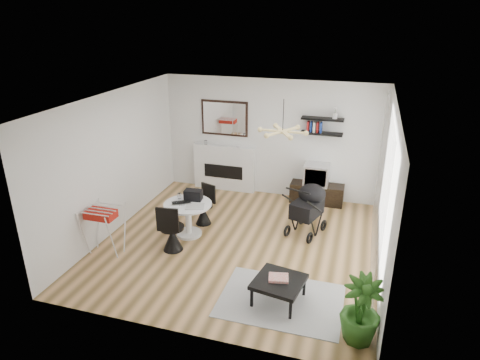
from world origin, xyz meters
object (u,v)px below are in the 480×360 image
(fireplace, at_px, (224,162))
(coffee_table, at_px, (279,282))
(dining_table, at_px, (188,214))
(stroller, at_px, (308,210))
(potted_plant, at_px, (361,310))
(tv_console, at_px, (317,193))
(crt_tv, at_px, (317,174))
(drying_rack, at_px, (104,230))

(fireplace, distance_m, coffee_table, 4.45)
(dining_table, xyz_separation_m, stroller, (2.18, 0.80, 0.02))
(fireplace, bearing_deg, coffee_table, -60.72)
(dining_table, relative_size, potted_plant, 0.97)
(dining_table, bearing_deg, fireplace, 91.81)
(tv_console, xyz_separation_m, crt_tv, (-0.03, -0.00, 0.46))
(fireplace, xyz_separation_m, coffee_table, (2.17, -3.87, -0.35))
(tv_console, relative_size, coffee_table, 1.46)
(drying_rack, bearing_deg, crt_tv, 44.71)
(stroller, distance_m, coffee_table, 2.30)
(potted_plant, bearing_deg, fireplace, 127.58)
(crt_tv, relative_size, drying_rack, 0.61)
(crt_tv, distance_m, potted_plant, 4.36)
(stroller, bearing_deg, potted_plant, -50.32)
(fireplace, bearing_deg, potted_plant, -52.42)
(crt_tv, bearing_deg, dining_table, -133.88)
(coffee_table, bearing_deg, fireplace, 119.28)
(tv_console, xyz_separation_m, drying_rack, (-3.33, -3.27, 0.25))
(drying_rack, bearing_deg, coffee_table, -8.07)
(potted_plant, bearing_deg, coffee_table, 157.72)
(fireplace, xyz_separation_m, dining_table, (0.07, -2.37, -0.24))
(fireplace, relative_size, coffee_table, 2.66)
(tv_console, distance_m, crt_tv, 0.46)
(drying_rack, height_order, stroller, stroller)
(drying_rack, height_order, potted_plant, potted_plant)
(tv_console, height_order, potted_plant, potted_plant)
(fireplace, bearing_deg, dining_table, -88.19)
(fireplace, xyz_separation_m, stroller, (2.25, -1.58, -0.22))
(stroller, relative_size, potted_plant, 1.13)
(tv_console, relative_size, drying_rack, 1.33)
(fireplace, relative_size, crt_tv, 4.01)
(drying_rack, height_order, coffee_table, drying_rack)
(stroller, bearing_deg, fireplace, 163.13)
(drying_rack, xyz_separation_m, stroller, (3.33, 1.84, -0.01))
(tv_console, distance_m, dining_table, 3.12)
(fireplace, bearing_deg, crt_tv, -3.71)
(dining_table, xyz_separation_m, potted_plant, (3.28, -1.98, 0.03))
(drying_rack, relative_size, stroller, 0.83)
(crt_tv, distance_m, stroller, 1.45)
(dining_table, relative_size, drying_rack, 1.03)
(stroller, height_order, coffee_table, stroller)
(coffee_table, distance_m, potted_plant, 1.28)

